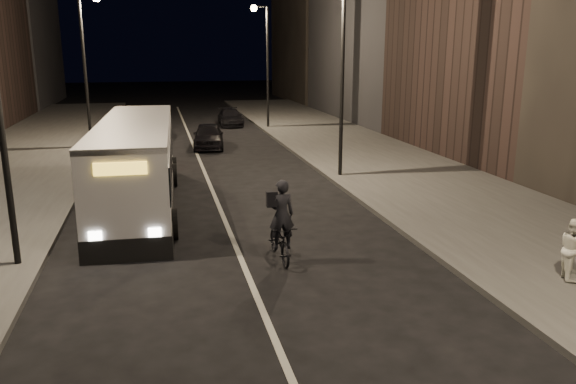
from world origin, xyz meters
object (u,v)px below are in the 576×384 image
city_bus (137,161)px  car_mid (154,126)px  car_near (208,136)px  streetlight_left_far (88,50)px  cyclist_on_bicycle (280,233)px  streetlight_right_far (264,50)px  streetlight_right_mid (337,51)px  pedestrian_woman (573,249)px  car_far (230,117)px  streetlight_left_near (4,51)px

city_bus → car_mid: (0.58, 16.43, -0.96)m
car_near → car_mid: (-2.96, 4.80, -0.01)m
streetlight_left_far → cyclist_on_bicycle: bearing=-71.5°
streetlight_right_far → streetlight_left_far: bearing=-150.6°
streetlight_right_mid → streetlight_left_far: bearing=136.8°
pedestrian_woman → streetlight_right_far: bearing=25.6°
pedestrian_woman → cyclist_on_bicycle: bearing=85.3°
streetlight_left_far → pedestrian_woman: 25.79m
car_mid → car_far: (5.41, 4.56, -0.09)m
streetlight_right_far → streetlight_left_near: (-10.66, -24.00, 0.00)m
pedestrian_woman → car_far: pedestrian_woman is taller
car_near → car_mid: bearing=127.5°
streetlight_left_near → pedestrian_woman: streetlight_left_near is taller
city_bus → pedestrian_woman: city_bus is taller
car_mid → car_far: size_ratio=1.01×
streetlight_right_far → car_near: streetlight_right_far is taller
pedestrian_woman → streetlight_left_far: bearing=51.4°
streetlight_right_far → streetlight_left_near: bearing=-114.0°
car_near → car_far: 9.68m
car_mid → streetlight_right_mid: bearing=118.4°
cyclist_on_bicycle → car_near: size_ratio=0.54×
city_bus → car_far: (5.99, 20.99, -1.05)m
streetlight_right_far → pedestrian_woman: (1.99, -28.03, -4.47)m
car_near → car_far: bearing=81.2°
streetlight_right_mid → streetlight_left_far: size_ratio=1.00×
car_mid → car_far: car_mid is taller
car_far → streetlight_right_mid: bearing=-81.6°
city_bus → car_far: city_bus is taller
car_near → streetlight_right_mid: bearing=-57.4°
streetlight_right_far → pedestrian_woman: size_ratio=5.52×
streetlight_right_far → pedestrian_woman: 28.45m
streetlight_left_near → city_bus: bearing=64.3°
streetlight_left_near → streetlight_left_far: size_ratio=1.00×
cyclist_on_bicycle → city_bus: bearing=119.0°
city_bus → streetlight_left_near: bearing=-113.7°
cyclist_on_bicycle → car_near: cyclist_on_bicycle is taller
city_bus → car_mid: city_bus is taller
streetlight_left_far → streetlight_right_mid: bearing=-43.2°
streetlight_right_far → pedestrian_woman: streetlight_right_far is taller
streetlight_right_mid → car_far: bearing=96.4°
streetlight_right_mid → pedestrian_woman: 12.98m
cyclist_on_bicycle → streetlight_right_far: bearing=78.5°
streetlight_right_mid → pedestrian_woman: (1.99, -12.03, -4.47)m
streetlight_left_near → car_near: (6.13, 17.03, -4.67)m
streetlight_left_near → car_near: 18.69m
streetlight_right_mid → streetlight_right_far: bearing=90.0°
streetlight_right_mid → city_bus: size_ratio=0.72×
streetlight_right_mid → streetlight_right_far: size_ratio=1.00×
streetlight_right_mid → car_mid: bearing=118.4°
car_mid → pedestrian_woman: bearing=110.1°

